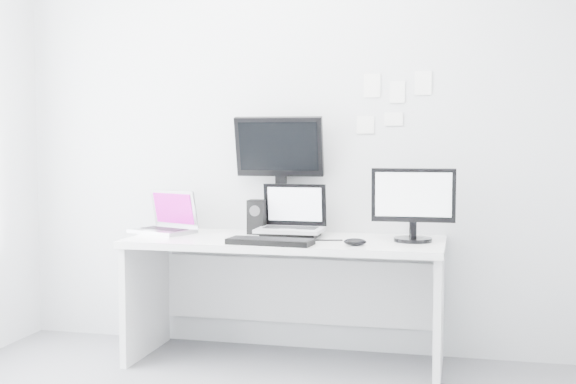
% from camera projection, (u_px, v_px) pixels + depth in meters
% --- Properties ---
extents(back_wall, '(3.60, 0.00, 3.60)m').
position_uv_depth(back_wall, '(299.00, 131.00, 4.55)').
color(back_wall, silver).
rests_on(back_wall, ground).
extents(desk, '(1.80, 0.70, 0.73)m').
position_uv_depth(desk, '(285.00, 301.00, 4.28)').
color(desk, white).
rests_on(desk, ground).
extents(macbook, '(0.44, 0.39, 0.27)m').
position_uv_depth(macbook, '(162.00, 211.00, 4.50)').
color(macbook, '#ADAEB2').
rests_on(macbook, desk).
extents(speaker, '(0.11, 0.11, 0.21)m').
position_uv_depth(speaker, '(257.00, 217.00, 4.46)').
color(speaker, black).
rests_on(speaker, desk).
extents(dell_laptop, '(0.38, 0.30, 0.32)m').
position_uv_depth(dell_laptop, '(290.00, 210.00, 4.31)').
color(dell_laptop, '#A4A5AB').
rests_on(dell_laptop, desk).
extents(rear_monitor, '(0.54, 0.21, 0.73)m').
position_uv_depth(rear_monitor, '(280.00, 173.00, 4.51)').
color(rear_monitor, black).
rests_on(rear_monitor, desk).
extents(samsung_monitor, '(0.47, 0.23, 0.42)m').
position_uv_depth(samsung_monitor, '(413.00, 204.00, 4.12)').
color(samsung_monitor, black).
rests_on(samsung_monitor, desk).
extents(keyboard, '(0.48, 0.20, 0.03)m').
position_uv_depth(keyboard, '(270.00, 241.00, 4.02)').
color(keyboard, black).
rests_on(keyboard, desk).
extents(mouse, '(0.13, 0.08, 0.04)m').
position_uv_depth(mouse, '(355.00, 242.00, 3.97)').
color(mouse, black).
rests_on(mouse, desk).
extents(wall_note_0, '(0.10, 0.00, 0.14)m').
position_uv_depth(wall_note_0, '(372.00, 86.00, 4.42)').
color(wall_note_0, white).
rests_on(wall_note_0, back_wall).
extents(wall_note_1, '(0.09, 0.00, 0.13)m').
position_uv_depth(wall_note_1, '(397.00, 92.00, 4.39)').
color(wall_note_1, white).
rests_on(wall_note_1, back_wall).
extents(wall_note_2, '(0.10, 0.00, 0.14)m').
position_uv_depth(wall_note_2, '(423.00, 83.00, 4.35)').
color(wall_note_2, white).
rests_on(wall_note_2, back_wall).
extents(wall_note_3, '(0.11, 0.00, 0.08)m').
position_uv_depth(wall_note_3, '(394.00, 119.00, 4.41)').
color(wall_note_3, white).
rests_on(wall_note_3, back_wall).
extents(wall_note_4, '(0.11, 0.00, 0.11)m').
position_uv_depth(wall_note_4, '(365.00, 125.00, 4.45)').
color(wall_note_4, white).
rests_on(wall_note_4, back_wall).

